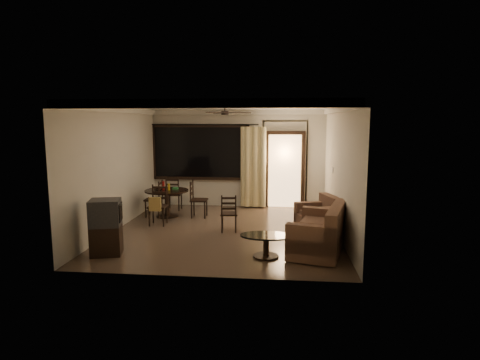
# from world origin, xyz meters

# --- Properties ---
(ground) EXTENTS (5.50, 5.50, 0.00)m
(ground) POSITION_xyz_m (0.00, 0.00, 0.00)
(ground) COLOR #7F6651
(ground) RESTS_ON ground
(room_shell) EXTENTS (5.50, 6.70, 5.50)m
(room_shell) POSITION_xyz_m (0.59, 1.77, 1.83)
(room_shell) COLOR beige
(room_shell) RESTS_ON ground
(dining_table) EXTENTS (1.13, 1.13, 0.92)m
(dining_table) POSITION_xyz_m (-1.70, 1.23, 0.56)
(dining_table) COLOR black
(dining_table) RESTS_ON ground
(dining_chair_west) EXTENTS (0.43, 0.43, 0.95)m
(dining_chair_west) POSITION_xyz_m (-2.04, 1.21, 0.28)
(dining_chair_west) COLOR black
(dining_chair_west) RESTS_ON ground
(dining_chair_east) EXTENTS (0.43, 0.43, 0.95)m
(dining_chair_east) POSITION_xyz_m (-0.87, 1.25, 0.28)
(dining_chair_east) COLOR black
(dining_chair_east) RESTS_ON ground
(dining_chair_south) EXTENTS (0.43, 0.49, 0.95)m
(dining_chair_south) POSITION_xyz_m (-1.68, 0.37, 0.31)
(dining_chair_south) COLOR black
(dining_chair_south) RESTS_ON ground
(dining_chair_north) EXTENTS (0.43, 0.43, 0.95)m
(dining_chair_north) POSITION_xyz_m (-1.73, 2.02, 0.28)
(dining_chair_north) COLOR black
(dining_chair_north) RESTS_ON ground
(tv_cabinet) EXTENTS (0.65, 0.61, 1.04)m
(tv_cabinet) POSITION_xyz_m (-1.99, -1.83, 0.52)
(tv_cabinet) COLOR black
(tv_cabinet) RESTS_ON ground
(sofa) EXTENTS (1.27, 1.83, 0.89)m
(sofa) POSITION_xyz_m (2.01, -1.29, 0.35)
(sofa) COLOR #452B20
(sofa) RESTS_ON ground
(armchair) EXTENTS (1.01, 1.01, 0.81)m
(armchair) POSITION_xyz_m (2.10, 0.11, 0.33)
(armchair) COLOR #452B20
(armchair) RESTS_ON ground
(coffee_table) EXTENTS (0.95, 0.57, 0.42)m
(coffee_table) POSITION_xyz_m (0.98, -1.70, 0.28)
(coffee_table) COLOR black
(coffee_table) RESTS_ON ground
(side_chair) EXTENTS (0.42, 0.42, 0.86)m
(side_chair) POSITION_xyz_m (0.09, -0.03, 0.25)
(side_chair) COLOR black
(side_chair) RESTS_ON ground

